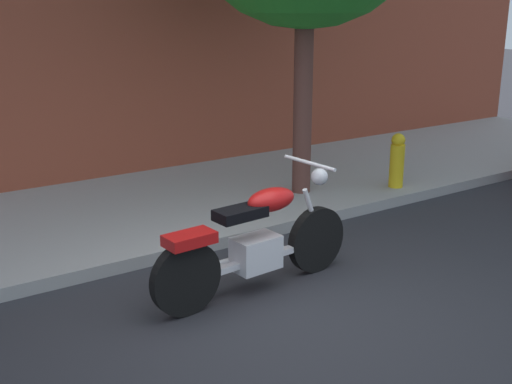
# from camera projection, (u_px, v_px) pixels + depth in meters

# --- Properties ---
(ground_plane) EXTENTS (60.00, 60.00, 0.00)m
(ground_plane) POSITION_uv_depth(u_px,v_px,m) (290.00, 316.00, 5.62)
(ground_plane) COLOR #28282D
(sidewalk) EXTENTS (19.06, 3.16, 0.14)m
(sidewalk) POSITION_uv_depth(u_px,v_px,m) (137.00, 211.00, 8.19)
(sidewalk) COLOR #959595
(sidewalk) RESTS_ON ground
(motorcycle) EXTENTS (2.22, 0.70, 1.17)m
(motorcycle) POSITION_uv_depth(u_px,v_px,m) (255.00, 242.00, 5.97)
(motorcycle) COLOR black
(motorcycle) RESTS_ON ground
(fire_hydrant) EXTENTS (0.20, 0.20, 0.91)m
(fire_hydrant) POSITION_uv_depth(u_px,v_px,m) (397.00, 165.00, 8.94)
(fire_hydrant) COLOR gold
(fire_hydrant) RESTS_ON ground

